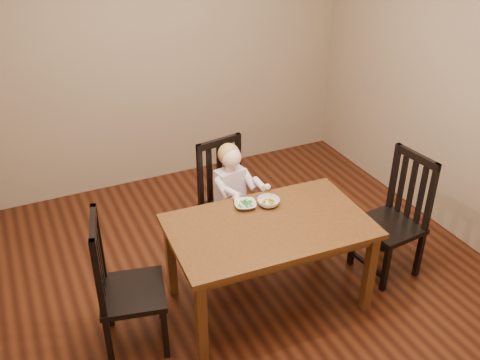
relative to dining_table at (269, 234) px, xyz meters
name	(u,v)px	position (x,y,z in m)	size (l,w,h in m)	color
room	(248,130)	(-0.06, 0.23, 0.73)	(4.01, 4.01, 2.71)	#461F0E
dining_table	(269,234)	(0.00, 0.00, 0.00)	(1.45, 0.91, 0.71)	#462610
chair_child	(228,201)	(0.01, 0.74, -0.14)	(0.49, 0.48, 1.00)	black
chair_left	(124,287)	(-1.06, 0.04, -0.13)	(0.51, 0.52, 1.03)	black
chair_right	(395,218)	(1.09, -0.07, -0.13)	(0.46, 0.48, 1.03)	black
toddler	(231,190)	(0.01, 0.69, -0.01)	(0.31, 0.39, 0.53)	beige
bowl_peas	(245,205)	(-0.06, 0.27, 0.10)	(0.16, 0.16, 0.04)	white
bowl_veg	(268,202)	(0.11, 0.22, 0.11)	(0.17, 0.17, 0.05)	white
fork	(241,205)	(-0.10, 0.25, 0.13)	(0.06, 0.12, 0.05)	silver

